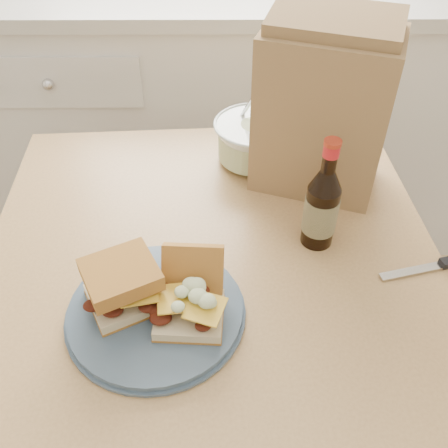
{
  "coord_description": "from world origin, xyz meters",
  "views": [
    {
      "loc": [
        0.01,
        0.02,
        1.44
      ],
      "look_at": [
        0.02,
        0.7,
        0.82
      ],
      "focal_mm": 40.0,
      "sensor_mm": 36.0,
      "label": 1
    }
  ],
  "objects_px": {
    "dining_table": "(213,284)",
    "beer_bottle": "(322,207)",
    "coleslaw_bowl": "(255,142)",
    "paper_bag": "(322,113)",
    "plate": "(156,311)"
  },
  "relations": [
    {
      "from": "dining_table",
      "to": "beer_bottle",
      "type": "relative_size",
      "value": 3.98
    },
    {
      "from": "dining_table",
      "to": "coleslaw_bowl",
      "type": "height_order",
      "value": "coleslaw_bowl"
    },
    {
      "from": "coleslaw_bowl",
      "to": "dining_table",
      "type": "bearing_deg",
      "value": -107.92
    },
    {
      "from": "paper_bag",
      "to": "beer_bottle",
      "type": "bearing_deg",
      "value": -76.9
    },
    {
      "from": "coleslaw_bowl",
      "to": "paper_bag",
      "type": "relative_size",
      "value": 0.56
    },
    {
      "from": "dining_table",
      "to": "paper_bag",
      "type": "xyz_separation_m",
      "value": [
        0.23,
        0.22,
        0.28
      ]
    },
    {
      "from": "dining_table",
      "to": "coleslaw_bowl",
      "type": "bearing_deg",
      "value": 68.62
    },
    {
      "from": "coleslaw_bowl",
      "to": "beer_bottle",
      "type": "bearing_deg",
      "value": -68.37
    },
    {
      "from": "dining_table",
      "to": "paper_bag",
      "type": "bearing_deg",
      "value": 40.75
    },
    {
      "from": "beer_bottle",
      "to": "paper_bag",
      "type": "bearing_deg",
      "value": 106.16
    },
    {
      "from": "coleslaw_bowl",
      "to": "paper_bag",
      "type": "height_order",
      "value": "paper_bag"
    },
    {
      "from": "plate",
      "to": "coleslaw_bowl",
      "type": "bearing_deg",
      "value": 67.39
    },
    {
      "from": "dining_table",
      "to": "beer_bottle",
      "type": "distance_m",
      "value": 0.29
    },
    {
      "from": "dining_table",
      "to": "beer_bottle",
      "type": "height_order",
      "value": "beer_bottle"
    },
    {
      "from": "dining_table",
      "to": "plate",
      "type": "relative_size",
      "value": 3.12
    }
  ]
}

